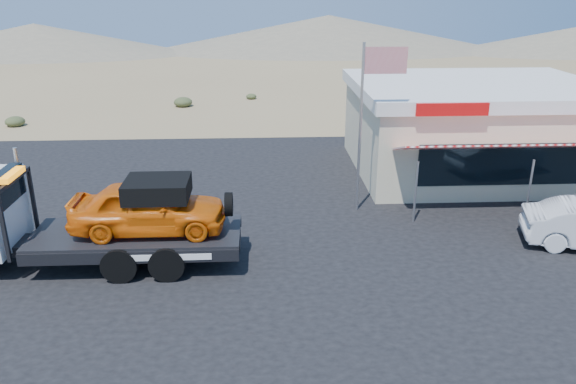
# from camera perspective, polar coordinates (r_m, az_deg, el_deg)

# --- Properties ---
(ground) EXTENTS (120.00, 120.00, 0.00)m
(ground) POSITION_cam_1_polar(r_m,az_deg,el_deg) (16.53, -6.79, -8.05)
(ground) COLOR #8B744F
(ground) RESTS_ON ground
(asphalt_lot) EXTENTS (32.00, 24.00, 0.02)m
(asphalt_lot) POSITION_cam_1_polar(r_m,az_deg,el_deg) (19.20, -0.27, -3.66)
(asphalt_lot) COLOR black
(asphalt_lot) RESTS_ON ground
(tow_truck) EXTENTS (8.65, 2.56, 2.89)m
(tow_truck) POSITION_cam_1_polar(r_m,az_deg,el_deg) (17.26, -20.47, -2.29)
(tow_truck) COLOR black
(tow_truck) RESTS_ON asphalt_lot
(jerky_store) EXTENTS (10.40, 9.97, 3.90)m
(jerky_store) POSITION_cam_1_polar(r_m,az_deg,el_deg) (25.93, 18.30, 6.34)
(jerky_store) COLOR beige
(jerky_store) RESTS_ON asphalt_lot
(flagpole) EXTENTS (1.55, 0.10, 6.00)m
(flagpole) POSITION_cam_1_polar(r_m,az_deg,el_deg) (19.80, 8.11, 8.33)
(flagpole) COLOR #99999E
(flagpole) RESTS_ON asphalt_lot
(distant_hills) EXTENTS (126.00, 48.00, 4.20)m
(distant_hills) POSITION_cam_1_polar(r_m,az_deg,el_deg) (70.76, -12.27, 15.13)
(distant_hills) COLOR #726B59
(distant_hills) RESTS_ON ground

